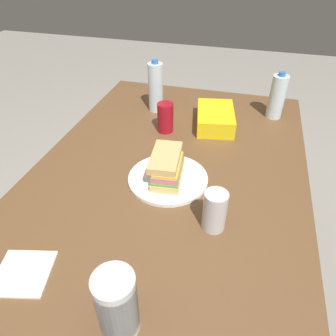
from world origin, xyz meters
name	(u,v)px	position (x,y,z in m)	size (l,w,h in m)	color
ground_plane	(166,295)	(0.00, 0.00, 0.00)	(8.00, 8.00, 0.00)	gray
dining_table	(166,197)	(0.00, 0.00, 0.64)	(1.51, 0.94, 0.73)	brown
paper_plate	(168,178)	(-0.01, -0.01, 0.73)	(0.27, 0.27, 0.01)	white
sandwich	(168,167)	(-0.01, -0.01, 0.78)	(0.19, 0.11, 0.08)	#DBB26B
soda_can_red	(165,117)	(0.30, 0.08, 0.79)	(0.07, 0.07, 0.12)	maroon
chip_bag	(215,118)	(0.40, -0.11, 0.76)	(0.23, 0.15, 0.07)	yellow
water_bottle_tall	(277,97)	(0.54, -0.35, 0.82)	(0.07, 0.07, 0.20)	silver
plastic_cup_stack	(117,304)	(-0.51, -0.04, 0.81)	(0.08, 0.08, 0.17)	silver
water_bottle_spare	(156,87)	(0.47, 0.18, 0.84)	(0.07, 0.07, 0.23)	silver
soda_can_silver	(215,211)	(-0.18, -0.19, 0.79)	(0.07, 0.07, 0.12)	silver
paper_napkin	(23,273)	(-0.45, 0.23, 0.73)	(0.13, 0.13, 0.01)	white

